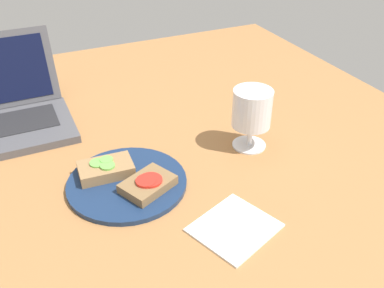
{
  "coord_description": "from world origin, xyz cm",
  "views": [
    {
      "loc": [
        -22.17,
        -70.81,
        55.57
      ],
      "look_at": [
        8.15,
        -4.96,
        8.0
      ],
      "focal_mm": 40.0,
      "sensor_mm": 36.0,
      "label": 1
    }
  ],
  "objects_px": {
    "sandwich_with_cucumber": "(106,169)",
    "wine_glass": "(252,111)",
    "napkin": "(234,228)",
    "plate": "(127,183)",
    "sandwich_with_tomato": "(148,184)"
  },
  "relations": [
    {
      "from": "napkin",
      "to": "sandwich_with_cucumber",
      "type": "bearing_deg",
      "value": 124.9
    },
    {
      "from": "plate",
      "to": "sandwich_with_cucumber",
      "type": "distance_m",
      "value": 0.05
    },
    {
      "from": "sandwich_with_cucumber",
      "to": "sandwich_with_tomato",
      "type": "height_order",
      "value": "sandwich_with_cucumber"
    },
    {
      "from": "plate",
      "to": "wine_glass",
      "type": "height_order",
      "value": "wine_glass"
    },
    {
      "from": "plate",
      "to": "wine_glass",
      "type": "relative_size",
      "value": 1.72
    },
    {
      "from": "plate",
      "to": "sandwich_with_tomato",
      "type": "xyz_separation_m",
      "value": [
        0.03,
        -0.04,
        0.02
      ]
    },
    {
      "from": "wine_glass",
      "to": "sandwich_with_tomato",
      "type": "bearing_deg",
      "value": -167.05
    },
    {
      "from": "plate",
      "to": "napkin",
      "type": "relative_size",
      "value": 1.77
    },
    {
      "from": "sandwich_with_cucumber",
      "to": "wine_glass",
      "type": "xyz_separation_m",
      "value": [
        0.32,
        -0.02,
        0.06
      ]
    },
    {
      "from": "sandwich_with_cucumber",
      "to": "wine_glass",
      "type": "bearing_deg",
      "value": -3.36
    },
    {
      "from": "sandwich_with_cucumber",
      "to": "napkin",
      "type": "distance_m",
      "value": 0.28
    },
    {
      "from": "sandwich_with_cucumber",
      "to": "wine_glass",
      "type": "distance_m",
      "value": 0.33
    },
    {
      "from": "sandwich_with_cucumber",
      "to": "sandwich_with_tomato",
      "type": "relative_size",
      "value": 0.94
    },
    {
      "from": "sandwich_with_cucumber",
      "to": "napkin",
      "type": "height_order",
      "value": "sandwich_with_cucumber"
    },
    {
      "from": "plate",
      "to": "napkin",
      "type": "distance_m",
      "value": 0.23
    }
  ]
}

